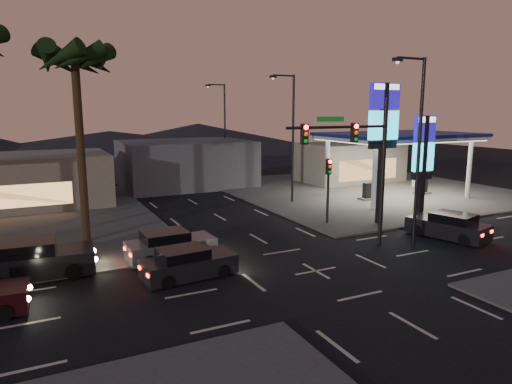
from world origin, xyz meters
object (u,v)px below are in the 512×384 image
traffic_signal_mast (358,152)px  car_lane_b_mid (32,260)px  suv_station (449,226)px  gas_station (399,138)px  car_lane_b_front (170,246)px  pylon_sign_tall (383,125)px  pylon_sign_short (423,153)px  car_lane_a_front (188,264)px

traffic_signal_mast → car_lane_b_mid: traffic_signal_mast is taller
traffic_signal_mast → suv_station: size_ratio=1.68×
car_lane_b_mid → gas_station: bearing=14.3°
gas_station → car_lane_b_front: gas_station is taller
car_lane_b_mid → suv_station: size_ratio=1.11×
pylon_sign_tall → car_lane_b_mid: pylon_sign_tall is taller
car_lane_b_front → pylon_sign_short: bearing=-0.7°
traffic_signal_mast → car_lane_a_front: bearing=-179.0°
suv_station → car_lane_b_mid: bearing=170.5°
pylon_sign_short → suv_station: size_ratio=1.47×
car_lane_b_mid → pylon_sign_short: bearing=-1.0°
pylon_sign_short → car_lane_b_front: 17.04m
pylon_sign_short → suv_station: bearing=-107.0°
pylon_sign_short → suv_station: (-0.98, -3.21, -3.97)m
car_lane_a_front → suv_station: bearing=-2.0°
car_lane_b_mid → suv_station: bearing=-9.5°
pylon_sign_tall → traffic_signal_mast: size_ratio=1.12×
suv_station → gas_station: bearing=60.8°
car_lane_a_front → gas_station: bearing=25.2°
traffic_signal_mast → car_lane_b_front: (-9.32, 2.72, -4.56)m
pylon_sign_short → suv_station: 5.19m
pylon_sign_tall → car_lane_b_front: pylon_sign_tall is taller
car_lane_a_front → car_lane_b_front: (-0.00, 2.88, 0.03)m
gas_station → suv_station: size_ratio=2.56×
pylon_sign_short → car_lane_a_front: 17.25m
pylon_sign_short → car_lane_b_front: bearing=179.3°
gas_station → suv_station: 13.03m
car_lane_b_front → suv_station: suv_station is taller
car_lane_b_front → pylon_sign_tall: bearing=3.2°
pylon_sign_tall → suv_station: (1.52, -4.21, -5.70)m
traffic_signal_mast → pylon_sign_short: bearing=19.1°
gas_station → pylon_sign_tall: bearing=-139.1°
car_lane_b_front → suv_station: 15.96m
pylon_sign_tall → car_lane_b_front: bearing=-176.8°
car_lane_a_front → car_lane_b_front: car_lane_b_front is taller
pylon_sign_short → car_lane_b_mid: pylon_sign_short is taller
car_lane_a_front → suv_station: (15.58, -0.54, 0.05)m
car_lane_b_front → suv_station: size_ratio=0.94×
pylon_sign_short → traffic_signal_mast: 7.69m
gas_station → car_lane_b_front: bearing=-161.3°
car_lane_a_front → suv_station: suv_station is taller
gas_station → traffic_signal_mast: size_ratio=1.53×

